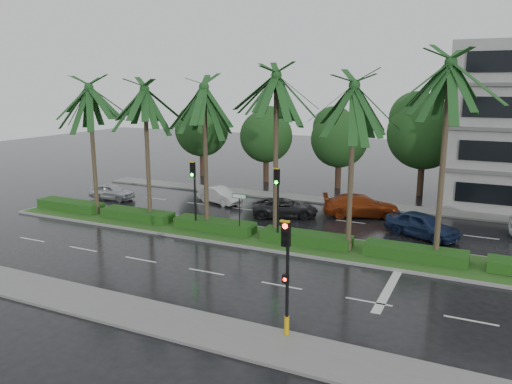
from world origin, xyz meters
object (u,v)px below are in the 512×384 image
at_px(signal_median_left, 194,186).
at_px(car_red, 361,206).
at_px(street_sign, 239,204).
at_px(car_blue, 422,225).
at_px(car_silver, 112,192).
at_px(car_darkgrey, 285,208).
at_px(car_white, 220,195).
at_px(signal_near, 286,273).

bearing_deg(signal_median_left, car_red, 45.72).
height_order(street_sign, car_blue, street_sign).
relative_size(street_sign, car_blue, 0.58).
relative_size(signal_median_left, car_red, 0.83).
relative_size(car_silver, car_blue, 0.83).
xyz_separation_m(car_darkgrey, car_blue, (9.23, -0.86, 0.12)).
height_order(car_darkgrey, car_red, car_red).
bearing_deg(car_darkgrey, car_blue, -119.16).
distance_m(car_silver, car_white, 8.78).
bearing_deg(car_white, signal_near, -125.14).
distance_m(street_sign, car_silver, 14.85).
bearing_deg(car_blue, car_white, 105.25).
xyz_separation_m(car_silver, car_blue, (23.70, 0.22, 0.13)).
distance_m(signal_median_left, car_silver, 12.28).
relative_size(car_red, car_blue, 1.18).
bearing_deg(car_red, street_sign, 126.67).
height_order(signal_median_left, street_sign, signal_median_left).
relative_size(signal_near, car_silver, 1.17).
relative_size(signal_median_left, street_sign, 1.68).
height_order(car_silver, car_red, car_red).
height_order(signal_near, car_white, signal_near).
xyz_separation_m(signal_near, car_red, (-1.77, 18.13, -1.74)).
xyz_separation_m(car_white, car_red, (10.81, 0.85, 0.13)).
relative_size(car_darkgrey, car_blue, 1.02).
bearing_deg(street_sign, car_blue, 27.37).
relative_size(signal_near, car_red, 0.83).
distance_m(car_white, car_blue, 15.49).
relative_size(signal_near, signal_median_left, 1.00).
relative_size(car_silver, car_white, 0.97).
distance_m(car_darkgrey, car_red, 5.29).
relative_size(car_silver, car_red, 0.71).
bearing_deg(car_blue, car_darkgrey, 108.74).
distance_m(signal_near, car_white, 21.46).
bearing_deg(car_blue, street_sign, 141.43).
bearing_deg(car_silver, signal_near, -129.55).
distance_m(street_sign, car_darkgrey, 6.11).
height_order(signal_median_left, car_blue, signal_median_left).
height_order(signal_median_left, car_silver, signal_median_left).
height_order(signal_near, car_red, signal_near).
bearing_deg(car_darkgrey, car_red, -87.34).
distance_m(car_darkgrey, car_blue, 9.28).
bearing_deg(signal_near, street_sign, 125.34).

